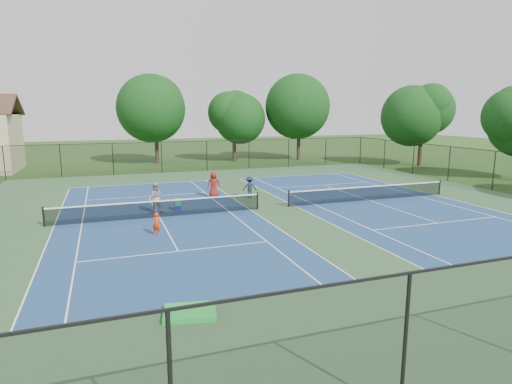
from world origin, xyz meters
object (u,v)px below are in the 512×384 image
object	(u,v)px
instructor	(155,198)
bystander_c	(214,185)
child_player	(157,224)
bystander_b	(250,187)
ball_crate	(178,208)
tree_back_c	(234,115)
tree_back_b	(155,105)
tree_back_d	(299,104)
ball_hopper	(178,202)
tree_side_e	(423,112)

from	to	relation	value
instructor	bystander_c	world-z (taller)	bystander_c
child_player	bystander_b	world-z (taller)	bystander_b
child_player	ball_crate	world-z (taller)	child_player
tree_back_c	child_player	xyz separation A→B (m)	(-12.56, -28.58, -4.91)
tree_back_b	tree_back_d	size ratio (longest dim) A/B	0.97
ball_crate	child_player	bearing A→B (deg)	-110.20
bystander_c	ball_hopper	distance (m)	4.36
child_player	tree_back_c	bearing A→B (deg)	87.57
instructor	bystander_b	size ratio (longest dim) A/B	1.21
instructor	ball_hopper	world-z (taller)	instructor
instructor	tree_back_b	bearing A→B (deg)	-94.76
tree_back_d	ball_crate	bearing A→B (deg)	-129.65
tree_side_e	child_player	distance (m)	35.64
child_player	bystander_c	bearing A→B (deg)	80.16
tree_back_c	child_player	world-z (taller)	tree_back_c
tree_back_c	ball_crate	distance (m)	26.45
tree_back_c	tree_back_d	world-z (taller)	tree_back_d
bystander_b	ball_crate	size ratio (longest dim) A/B	3.89
tree_side_e	ball_hopper	bearing A→B (deg)	-156.33
tree_back_b	tree_back_c	xyz separation A→B (m)	(9.00, -1.00, -1.11)
child_player	bystander_b	size ratio (longest dim) A/B	0.75
tree_back_c	bystander_b	distance (m)	22.62
child_player	instructor	xyz separation A→B (m)	(0.49, 4.79, 0.35)
child_player	tree_back_d	bearing A→B (deg)	74.59
instructor	ball_crate	bearing A→B (deg)	-169.22
tree_back_d	instructor	distance (m)	30.94
ball_crate	ball_hopper	xyz separation A→B (m)	(0.00, 0.00, 0.36)
ball_hopper	tree_back_b	bearing A→B (deg)	85.99
tree_back_b	instructor	distance (m)	25.62
tree_side_e	tree_back_d	bearing A→B (deg)	135.00
tree_back_d	bystander_b	distance (m)	25.18
bystander_b	bystander_c	distance (m)	2.52
instructor	ball_crate	xyz separation A→B (m)	(1.35, 0.20, -0.77)
bystander_b	instructor	bearing A→B (deg)	31.39
bystander_b	ball_hopper	distance (m)	5.77
tree_back_c	tree_back_d	size ratio (longest dim) A/B	0.81
tree_back_b	tree_back_d	distance (m)	17.12
tree_back_c	tree_side_e	bearing A→B (deg)	-31.43
child_player	ball_crate	bearing A→B (deg)	91.09
bystander_b	ball_hopper	bearing A→B (deg)	33.89
bystander_b	ball_hopper	xyz separation A→B (m)	(-5.36, -2.12, -0.25)
child_player	bystander_b	xyz separation A→B (m)	(7.20, 7.11, 0.19)
instructor	tree_back_d	bearing A→B (deg)	-129.07
instructor	bystander_b	distance (m)	7.10
bystander_b	ball_hopper	size ratio (longest dim) A/B	3.46
ball_crate	ball_hopper	distance (m)	0.36
tree_back_b	tree_side_e	xyz separation A→B (m)	(27.00, -12.00, -0.79)
tree_back_c	instructor	bearing A→B (deg)	-116.90
tree_back_c	ball_hopper	bearing A→B (deg)	-114.45
tree_back_c	bystander_c	size ratio (longest dim) A/B	4.57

